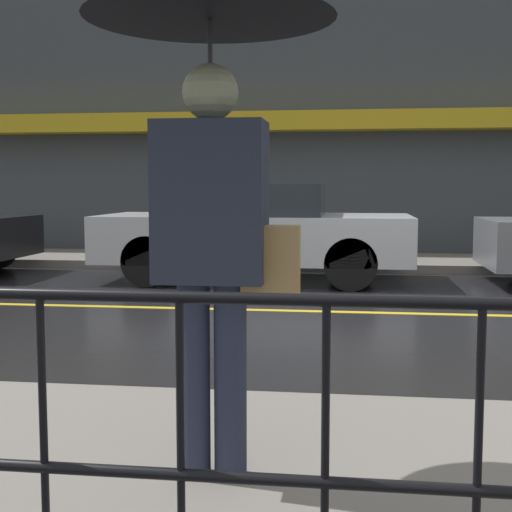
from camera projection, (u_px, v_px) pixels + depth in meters
ground_plane at (382, 313)px, 7.85m from camera, size 80.00×80.00×0.00m
sidewalk_near at (431, 501)px, 3.00m from camera, size 28.00×2.55×0.14m
sidewalk_far at (371, 262)px, 12.50m from camera, size 28.00×2.16×0.14m
lane_marking at (382, 313)px, 7.85m from camera, size 25.20×0.12×0.01m
building_storefront at (371, 120)px, 13.44m from camera, size 28.00×0.85×5.30m
railing_foreground at (479, 424)px, 1.93m from camera, size 12.00×0.04×0.96m
pedestrian at (212, 80)px, 2.94m from camera, size 1.04×1.04×2.17m
car_silver at (253, 230)px, 10.51m from camera, size 4.52×1.92×1.42m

